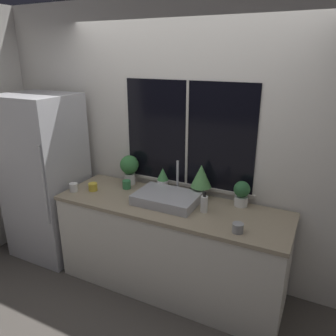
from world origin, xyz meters
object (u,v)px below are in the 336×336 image
(refrigerator, at_px, (45,178))
(sink, at_px, (167,198))
(potted_plant_far_left, at_px, (129,167))
(potted_plant_center_right, at_px, (201,178))
(potted_plant_center_left, at_px, (163,179))
(mug_green, at_px, (127,184))
(mug_yellow, at_px, (93,187))
(mug_grey, at_px, (238,228))
(soap_bottle, at_px, (204,204))
(potted_plant_far_right, at_px, (242,193))
(mug_white, at_px, (74,187))

(refrigerator, xyz_separation_m, sink, (1.47, 0.06, 0.03))
(potted_plant_far_left, bearing_deg, potted_plant_center_right, 0.00)
(potted_plant_center_right, bearing_deg, potted_plant_center_left, -180.00)
(mug_green, bearing_deg, mug_yellow, -144.50)
(potted_plant_center_right, bearing_deg, mug_grey, -44.22)
(mug_yellow, bearing_deg, soap_bottle, 2.71)
(potted_plant_center_right, distance_m, mug_green, 0.79)
(refrigerator, height_order, potted_plant_far_right, refrigerator)
(sink, bearing_deg, potted_plant_center_left, 124.92)
(mug_yellow, bearing_deg, mug_green, 35.50)
(potted_plant_center_left, bearing_deg, mug_yellow, -153.01)
(refrigerator, xyz_separation_m, potted_plant_far_left, (0.91, 0.30, 0.17))
(refrigerator, distance_m, sink, 1.47)
(soap_bottle, bearing_deg, mug_white, -173.20)
(potted_plant_center_left, bearing_deg, mug_white, -151.76)
(potted_plant_center_right, distance_m, mug_white, 1.28)
(potted_plant_far_right, bearing_deg, mug_white, -165.06)
(mug_grey, bearing_deg, potted_plant_far_left, 159.67)
(mug_grey, bearing_deg, mug_green, 164.20)
(potted_plant_far_left, relative_size, mug_green, 3.62)
(potted_plant_center_left, relative_size, mug_yellow, 2.67)
(potted_plant_far_left, bearing_deg, potted_plant_far_right, -0.00)
(potted_plant_center_left, distance_m, soap_bottle, 0.60)
(sink, height_order, mug_white, sink)
(potted_plant_center_left, relative_size, soap_bottle, 1.27)
(refrigerator, bearing_deg, mug_white, -13.39)
(potted_plant_far_left, height_order, mug_grey, potted_plant_far_left)
(potted_plant_far_left, bearing_deg, potted_plant_center_left, -0.00)
(refrigerator, distance_m, mug_white, 0.53)
(mug_white, bearing_deg, potted_plant_far_left, 46.94)
(mug_yellow, bearing_deg, potted_plant_far_left, 53.60)
(sink, distance_m, potted_plant_far_right, 0.68)
(mug_green, distance_m, mug_grey, 1.30)
(potted_plant_far_left, distance_m, potted_plant_far_right, 1.19)
(refrigerator, distance_m, potted_plant_far_right, 2.12)
(sink, relative_size, potted_plant_center_right, 1.73)
(potted_plant_far_left, distance_m, mug_grey, 1.38)
(potted_plant_far_right, bearing_deg, sink, -159.12)
(potted_plant_far_left, bearing_deg, soap_bottle, -15.83)
(potted_plant_center_left, distance_m, mug_white, 0.90)
(sink, distance_m, soap_bottle, 0.38)
(refrigerator, xyz_separation_m, potted_plant_center_right, (1.71, 0.30, 0.19))
(refrigerator, relative_size, mug_grey, 20.89)
(potted_plant_far_right, relative_size, soap_bottle, 1.26)
(potted_plant_far_right, xyz_separation_m, soap_bottle, (-0.26, -0.26, -0.05))
(potted_plant_far_left, distance_m, potted_plant_center_left, 0.40)
(refrigerator, xyz_separation_m, mug_grey, (2.20, -0.18, 0.02))
(refrigerator, bearing_deg, potted_plant_far_right, 8.14)
(refrigerator, distance_m, soap_bottle, 1.84)
(potted_plant_center_left, distance_m, mug_yellow, 0.71)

